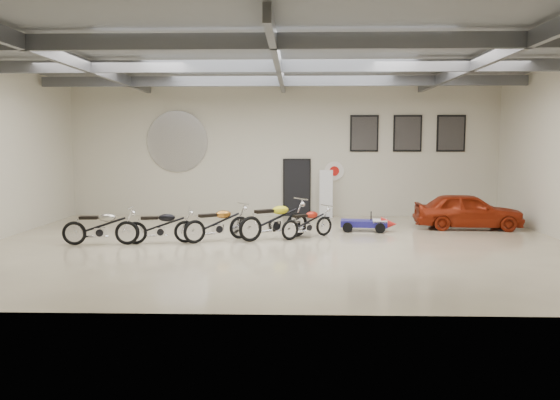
{
  "coord_description": "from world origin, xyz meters",
  "views": [
    {
      "loc": [
        0.45,
        -14.53,
        2.75
      ],
      "look_at": [
        0.0,
        1.2,
        1.1
      ],
      "focal_mm": 35.0,
      "sensor_mm": 36.0,
      "label": 1
    }
  ],
  "objects_px": {
    "banner_stand": "(326,193)",
    "vintage_car": "(468,211)",
    "motorcycle_silver": "(100,226)",
    "motorcycle_gold": "(218,223)",
    "go_kart": "(369,221)",
    "motorcycle_black": "(161,226)",
    "motorcycle_yellow": "(274,219)",
    "motorcycle_red": "(307,222)"
  },
  "relations": [
    {
      "from": "motorcycle_red",
      "to": "motorcycle_silver",
      "type": "bearing_deg",
      "value": 156.06
    },
    {
      "from": "go_kart",
      "to": "vintage_car",
      "type": "bearing_deg",
      "value": 18.08
    },
    {
      "from": "motorcycle_yellow",
      "to": "motorcycle_red",
      "type": "height_order",
      "value": "motorcycle_yellow"
    },
    {
      "from": "go_kart",
      "to": "banner_stand",
      "type": "bearing_deg",
      "value": 117.57
    },
    {
      "from": "motorcycle_red",
      "to": "go_kart",
      "type": "distance_m",
      "value": 2.32
    },
    {
      "from": "motorcycle_red",
      "to": "vintage_car",
      "type": "height_order",
      "value": "vintage_car"
    },
    {
      "from": "go_kart",
      "to": "vintage_car",
      "type": "height_order",
      "value": "vintage_car"
    },
    {
      "from": "banner_stand",
      "to": "motorcycle_red",
      "type": "height_order",
      "value": "banner_stand"
    },
    {
      "from": "banner_stand",
      "to": "go_kart",
      "type": "height_order",
      "value": "banner_stand"
    },
    {
      "from": "motorcycle_yellow",
      "to": "go_kart",
      "type": "xyz_separation_m",
      "value": [
        2.9,
        1.5,
        -0.26
      ]
    },
    {
      "from": "motorcycle_yellow",
      "to": "motorcycle_red",
      "type": "xyz_separation_m",
      "value": [
        0.95,
        0.25,
        -0.11
      ]
    },
    {
      "from": "motorcycle_silver",
      "to": "go_kart",
      "type": "relative_size",
      "value": 1.14
    },
    {
      "from": "motorcycle_yellow",
      "to": "motorcycle_silver",
      "type": "bearing_deg",
      "value": 158.72
    },
    {
      "from": "go_kart",
      "to": "motorcycle_yellow",
      "type": "bearing_deg",
      "value": -145.63
    },
    {
      "from": "motorcycle_black",
      "to": "banner_stand",
      "type": "bearing_deg",
      "value": 37.58
    },
    {
      "from": "motorcycle_gold",
      "to": "motorcycle_red",
      "type": "relative_size",
      "value": 1.13
    },
    {
      "from": "banner_stand",
      "to": "motorcycle_black",
      "type": "xyz_separation_m",
      "value": [
        -4.82,
        -5.36,
        -0.4
      ]
    },
    {
      "from": "motorcycle_silver",
      "to": "motorcycle_gold",
      "type": "height_order",
      "value": "same"
    },
    {
      "from": "motorcycle_gold",
      "to": "go_kart",
      "type": "distance_m",
      "value": 4.85
    },
    {
      "from": "vintage_car",
      "to": "go_kart",
      "type": "bearing_deg",
      "value": 105.05
    },
    {
      "from": "motorcycle_black",
      "to": "motorcycle_yellow",
      "type": "xyz_separation_m",
      "value": [
        3.09,
        0.76,
        0.08
      ]
    },
    {
      "from": "go_kart",
      "to": "motorcycle_black",
      "type": "bearing_deg",
      "value": -152.35
    },
    {
      "from": "vintage_car",
      "to": "motorcycle_yellow",
      "type": "bearing_deg",
      "value": 113.13
    },
    {
      "from": "motorcycle_yellow",
      "to": "go_kart",
      "type": "height_order",
      "value": "motorcycle_yellow"
    },
    {
      "from": "motorcycle_black",
      "to": "motorcycle_yellow",
      "type": "relative_size",
      "value": 0.86
    },
    {
      "from": "motorcycle_silver",
      "to": "vintage_car",
      "type": "relative_size",
      "value": 0.59
    },
    {
      "from": "banner_stand",
      "to": "vintage_car",
      "type": "relative_size",
      "value": 0.53
    },
    {
      "from": "banner_stand",
      "to": "motorcycle_silver",
      "type": "distance_m",
      "value": 8.52
    },
    {
      "from": "motorcycle_black",
      "to": "motorcycle_red",
      "type": "distance_m",
      "value": 4.17
    },
    {
      "from": "motorcycle_silver",
      "to": "motorcycle_gold",
      "type": "relative_size",
      "value": 1.0
    },
    {
      "from": "motorcycle_black",
      "to": "motorcycle_red",
      "type": "xyz_separation_m",
      "value": [
        4.04,
        1.01,
        -0.03
      ]
    },
    {
      "from": "motorcycle_silver",
      "to": "motorcycle_black",
      "type": "bearing_deg",
      "value": 4.96
    },
    {
      "from": "motorcycle_black",
      "to": "motorcycle_gold",
      "type": "relative_size",
      "value": 0.95
    },
    {
      "from": "motorcycle_yellow",
      "to": "go_kart",
      "type": "bearing_deg",
      "value": -6.24
    },
    {
      "from": "motorcycle_black",
      "to": "vintage_car",
      "type": "height_order",
      "value": "vintage_car"
    },
    {
      "from": "motorcycle_silver",
      "to": "motorcycle_red",
      "type": "distance_m",
      "value": 5.75
    },
    {
      "from": "banner_stand",
      "to": "vintage_car",
      "type": "bearing_deg",
      "value": -15.76
    },
    {
      "from": "motorcycle_silver",
      "to": "motorcycle_gold",
      "type": "distance_m",
      "value": 3.15
    },
    {
      "from": "motorcycle_silver",
      "to": "vintage_car",
      "type": "distance_m",
      "value": 11.27
    },
    {
      "from": "motorcycle_silver",
      "to": "banner_stand",
      "type": "bearing_deg",
      "value": 36.76
    },
    {
      "from": "motorcycle_yellow",
      "to": "motorcycle_gold",
      "type": "bearing_deg",
      "value": 158.63
    },
    {
      "from": "motorcycle_red",
      "to": "banner_stand",
      "type": "bearing_deg",
      "value": 43.13
    }
  ]
}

